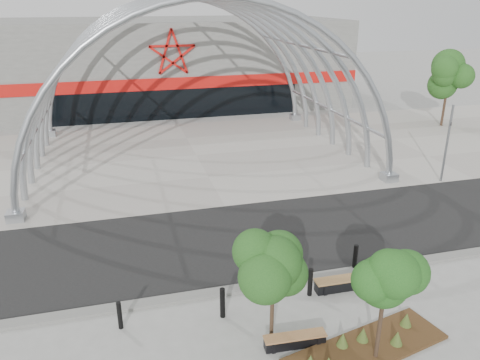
{
  "coord_description": "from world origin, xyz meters",
  "views": [
    {
      "loc": [
        -4.83,
        -14.17,
        9.98
      ],
      "look_at": [
        0.0,
        4.0,
        2.6
      ],
      "focal_mm": 35.0,
      "sensor_mm": 36.0,
      "label": 1
    }
  ],
  "objects_px": {
    "bench_0": "(295,341)",
    "bollard_2": "(247,280)",
    "signal_pole": "(447,143)",
    "street_tree_0": "(273,260)",
    "bench_1": "(344,283)",
    "street_tree_1": "(385,284)"
  },
  "relations": [
    {
      "from": "street_tree_0",
      "to": "bench_1",
      "type": "distance_m",
      "value": 4.63
    },
    {
      "from": "bollard_2",
      "to": "bench_0",
      "type": "bearing_deg",
      "value": -77.94
    },
    {
      "from": "bench_0",
      "to": "bench_1",
      "type": "height_order",
      "value": "bench_1"
    },
    {
      "from": "signal_pole",
      "to": "bench_1",
      "type": "bearing_deg",
      "value": -141.12
    },
    {
      "from": "bench_1",
      "to": "bollard_2",
      "type": "distance_m",
      "value": 3.59
    },
    {
      "from": "bollard_2",
      "to": "street_tree_1",
      "type": "bearing_deg",
      "value": -56.7
    },
    {
      "from": "signal_pole",
      "to": "street_tree_0",
      "type": "distance_m",
      "value": 17.04
    },
    {
      "from": "bench_1",
      "to": "bollard_2",
      "type": "height_order",
      "value": "bollard_2"
    },
    {
      "from": "signal_pole",
      "to": "bench_0",
      "type": "distance_m",
      "value": 17.07
    },
    {
      "from": "signal_pole",
      "to": "bench_0",
      "type": "relative_size",
      "value": 2.3
    },
    {
      "from": "street_tree_0",
      "to": "bench_1",
      "type": "relative_size",
      "value": 1.72
    },
    {
      "from": "bench_1",
      "to": "street_tree_0",
      "type": "bearing_deg",
      "value": -152.13
    },
    {
      "from": "street_tree_0",
      "to": "bench_0",
      "type": "xyz_separation_m",
      "value": [
        0.57,
        -0.56,
        -2.59
      ]
    },
    {
      "from": "signal_pole",
      "to": "bench_0",
      "type": "height_order",
      "value": "signal_pole"
    },
    {
      "from": "street_tree_1",
      "to": "bollard_2",
      "type": "distance_m",
      "value": 5.48
    },
    {
      "from": "signal_pole",
      "to": "street_tree_1",
      "type": "height_order",
      "value": "signal_pole"
    },
    {
      "from": "street_tree_1",
      "to": "signal_pole",
      "type": "bearing_deg",
      "value": 46.92
    },
    {
      "from": "street_tree_1",
      "to": "bench_1",
      "type": "xyz_separation_m",
      "value": [
        0.73,
        3.49,
        -2.38
      ]
    },
    {
      "from": "bench_0",
      "to": "street_tree_1",
      "type": "bearing_deg",
      "value": -28.07
    },
    {
      "from": "street_tree_0",
      "to": "bollard_2",
      "type": "distance_m",
      "value": 3.43
    },
    {
      "from": "street_tree_1",
      "to": "bench_0",
      "type": "height_order",
      "value": "street_tree_1"
    },
    {
      "from": "bench_0",
      "to": "bollard_2",
      "type": "relative_size",
      "value": 2.01
    }
  ]
}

